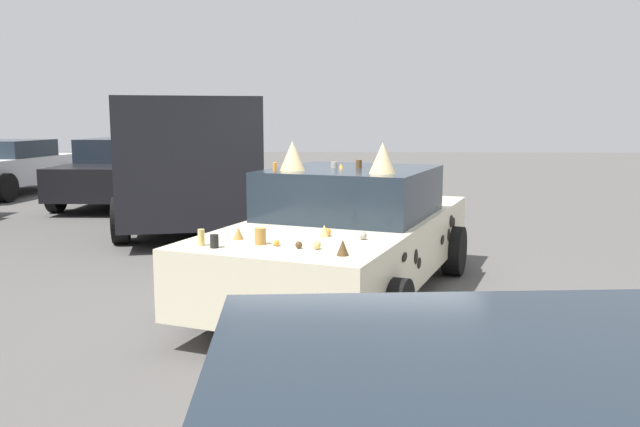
{
  "coord_description": "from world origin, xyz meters",
  "views": [
    {
      "loc": [
        -6.76,
        0.03,
        1.91
      ],
      "look_at": [
        0.0,
        0.3,
        0.9
      ],
      "focal_mm": 35.9,
      "sensor_mm": 36.0,
      "label": 1
    }
  ],
  "objects_px": {
    "parked_van_row_back_far": "(189,156)",
    "parked_sedan_near_left": "(120,171)",
    "art_car_decorated": "(349,234)",
    "parked_sedan_far_left": "(6,167)"
  },
  "relations": [
    {
      "from": "parked_van_row_back_far",
      "to": "parked_sedan_near_left",
      "type": "distance_m",
      "value": 3.69
    },
    {
      "from": "art_car_decorated",
      "to": "parked_sedan_far_left",
      "type": "bearing_deg",
      "value": -116.54
    },
    {
      "from": "art_car_decorated",
      "to": "parked_sedan_far_left",
      "type": "height_order",
      "value": "art_car_decorated"
    },
    {
      "from": "parked_sedan_far_left",
      "to": "parked_sedan_near_left",
      "type": "distance_m",
      "value": 3.78
    },
    {
      "from": "parked_van_row_back_far",
      "to": "parked_sedan_near_left",
      "type": "bearing_deg",
      "value": 24.68
    },
    {
      "from": "art_car_decorated",
      "to": "parked_van_row_back_far",
      "type": "xyz_separation_m",
      "value": [
        4.55,
        2.83,
        0.56
      ]
    },
    {
      "from": "parked_sedan_far_left",
      "to": "art_car_decorated",
      "type": "bearing_deg",
      "value": 49.3
    },
    {
      "from": "parked_van_row_back_far",
      "to": "art_car_decorated",
      "type": "bearing_deg",
      "value": -162.03
    },
    {
      "from": "art_car_decorated",
      "to": "parked_sedan_near_left",
      "type": "bearing_deg",
      "value": -125.67
    },
    {
      "from": "parked_sedan_near_left",
      "to": "art_car_decorated",
      "type": "bearing_deg",
      "value": 34.09
    }
  ]
}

